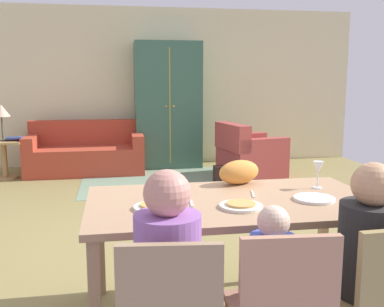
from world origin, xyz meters
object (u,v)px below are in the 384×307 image
at_px(plate_near_child, 241,206).
at_px(dining_chair_woman, 384,300).
at_px(armchair, 248,155).
at_px(wine_glass, 318,169).
at_px(side_table, 4,154).
at_px(book_lower, 15,139).
at_px(person_child, 269,303).
at_px(person_man, 168,295).
at_px(cat, 239,172).
at_px(table_lamp, 1,112).
at_px(plate_near_man, 155,207).
at_px(couch, 86,154).
at_px(plate_near_woman, 314,199).
at_px(dining_table, 233,210).
at_px(person_woman, 363,279).
at_px(handbag, 225,175).
at_px(book_upper, 14,138).
at_px(armoire, 168,105).

height_order(plate_near_child, dining_chair_woman, dining_chair_woman).
bearing_deg(armchair, wine_glass, -100.28).
xyz_separation_m(plate_near_child, side_table, (-2.36, 4.60, -0.39)).
bearing_deg(book_lower, person_child, -66.82).
relative_size(person_man, cat, 3.47).
height_order(armchair, table_lamp, table_lamp).
height_order(person_man, person_child, person_man).
relative_size(plate_near_man, couch, 0.14).
bearing_deg(plate_near_woman, couch, 109.18).
relative_size(dining_table, plate_near_child, 7.11).
bearing_deg(cat, person_woman, -92.60).
xyz_separation_m(person_child, person_woman, (0.49, 0.01, 0.08)).
bearing_deg(person_woman, table_lamp, 119.18).
relative_size(side_table, handbag, 1.81).
height_order(cat, couch, cat).
height_order(person_woman, book_lower, person_woman).
xyz_separation_m(person_child, book_upper, (-2.19, 5.06, 0.19)).
bearing_deg(couch, plate_near_man, -81.87).
xyz_separation_m(plate_near_man, book_upper, (-1.70, 4.49, -0.15)).
bearing_deg(dining_chair_woman, person_man, 169.83).
height_order(table_lamp, book_upper, table_lamp).
bearing_deg(cat, person_man, -140.73).
height_order(dining_chair_woman, armchair, dining_chair_woman).
relative_size(wine_glass, book_upper, 0.85).
xyz_separation_m(person_child, book_lower, (-2.20, 5.15, 0.16)).
distance_m(armoire, side_table, 2.69).
relative_size(person_man, person_woman, 1.00).
bearing_deg(handbag, person_man, -107.48).
xyz_separation_m(dining_table, person_child, (0.00, -0.68, -0.26)).
relative_size(person_child, cat, 2.89).
height_order(plate_near_man, person_woman, person_woman).
xyz_separation_m(dining_table, cat, (0.15, 0.39, 0.15)).
xyz_separation_m(person_child, armchair, (1.33, 4.69, -0.11)).
relative_size(person_man, table_lamp, 2.05).
bearing_deg(dining_chair_woman, couch, 106.75).
height_order(dining_table, person_woman, person_woman).
bearing_deg(cat, armchair, 51.77).
height_order(person_child, side_table, person_child).
bearing_deg(person_child, person_woman, 0.62).
relative_size(person_child, side_table, 1.59).
bearing_deg(armchair, person_child, -105.85).
bearing_deg(book_lower, table_lamp, -164.09).
bearing_deg(book_upper, person_woman, -62.10).
bearing_deg(cat, plate_near_man, -161.31).
xyz_separation_m(wine_glass, table_lamp, (-3.00, 4.24, 0.12)).
bearing_deg(armoire, person_child, -91.91).
xyz_separation_m(armoire, handbag, (0.65, -1.43, -0.92)).
relative_size(plate_near_man, book_upper, 1.14).
relative_size(dining_chair_woman, book_lower, 3.95).
distance_m(person_child, table_lamp, 5.65).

